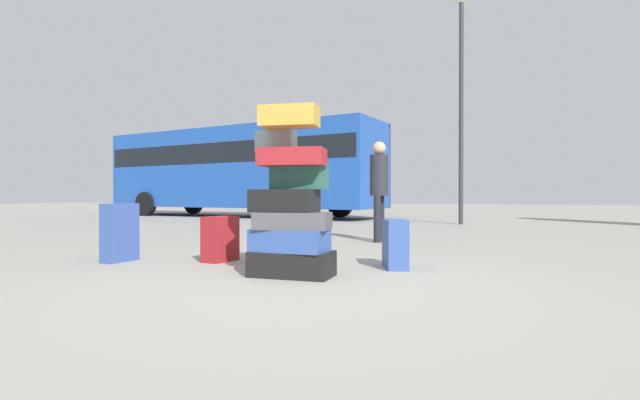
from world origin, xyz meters
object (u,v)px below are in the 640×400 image
suitcase_maroon_upright_blue (220,239)px  person_bearded_onlooker (379,182)px  suitcase_navy_foreground_far (120,232)px  lamp_post (461,72)px  suitcase_navy_right_side (395,244)px  parked_bus (239,166)px  suitcase_tower (290,207)px  suitcase_charcoal_foreground_near (286,252)px

suitcase_maroon_upright_blue → person_bearded_onlooker: bearing=77.7°
suitcase_navy_foreground_far → lamp_post: size_ratio=0.11×
lamp_post → suitcase_navy_right_side: bearing=-96.0°
suitcase_navy_foreground_far → person_bearded_onlooker: size_ratio=0.41×
lamp_post → parked_bus: bearing=160.6°
suitcase_tower → suitcase_navy_right_side: bearing=39.3°
person_bearded_onlooker → lamp_post: 6.32m
suitcase_navy_foreground_far → lamp_post: 10.04m
person_bearded_onlooker → lamp_post: bearing=171.8°
suitcase_navy_foreground_far → suitcase_charcoal_foreground_near: (1.90, 0.34, -0.20)m
suitcase_navy_right_side → lamp_post: size_ratio=0.08×
suitcase_navy_right_side → suitcase_charcoal_foreground_near: 1.22m
suitcase_maroon_upright_blue → person_bearded_onlooker: 3.22m
suitcase_charcoal_foreground_near → lamp_post: size_ratio=0.11×
suitcase_maroon_upright_blue → suitcase_navy_foreground_far: 1.16m
suitcase_navy_right_side → suitcase_charcoal_foreground_near: (-1.22, 0.01, -0.12)m
suitcase_tower → suitcase_maroon_upright_blue: 1.38m
suitcase_navy_foreground_far → suitcase_navy_right_side: (3.12, 0.34, -0.08)m
suitcase_charcoal_foreground_near → suitcase_navy_right_side: bearing=0.6°
suitcase_navy_foreground_far → suitcase_charcoal_foreground_near: bearing=18.0°
suitcase_navy_right_side → person_bearded_onlooker: bearing=84.8°
parked_bus → suitcase_maroon_upright_blue: bearing=-52.2°
suitcase_tower → person_bearded_onlooker: bearing=84.6°
suitcase_tower → suitcase_charcoal_foreground_near: bearing=112.8°
suitcase_navy_foreground_far → lamp_post: bearing=72.6°
suitcase_navy_right_side → suitcase_navy_foreground_far: bearing=169.4°
suitcase_navy_foreground_far → suitcase_charcoal_foreground_near: size_ratio=1.02×
suitcase_maroon_upright_blue → suitcase_navy_right_side: (2.01, 0.01, -0.01)m
suitcase_navy_foreground_far → suitcase_tower: bearing=-2.5°
person_bearded_onlooker → parked_bus: 10.25m
suitcase_charcoal_foreground_near → lamp_post: bearing=76.5°
suitcase_navy_foreground_far → parked_bus: parked_bus is taller
suitcase_charcoal_foreground_near → parked_bus: (-5.65, 10.81, 1.70)m
suitcase_navy_foreground_far → person_bearded_onlooker: bearing=58.4°
person_bearded_onlooker → suitcase_navy_foreground_far: bearing=-32.6°
suitcase_charcoal_foreground_near → parked_bus: parked_bus is taller
suitcase_tower → parked_bus: bearing=117.3°
suitcase_navy_foreground_far → suitcase_navy_right_side: size_ratio=1.32×
suitcase_navy_right_side → parked_bus: (-6.87, 10.82, 1.58)m
suitcase_maroon_upright_blue → suitcase_navy_foreground_far: (-1.11, -0.33, 0.08)m
suitcase_maroon_upright_blue → suitcase_charcoal_foreground_near: bearing=16.4°
suitcase_maroon_upright_blue → suitcase_navy_foreground_far: size_ratio=0.77×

